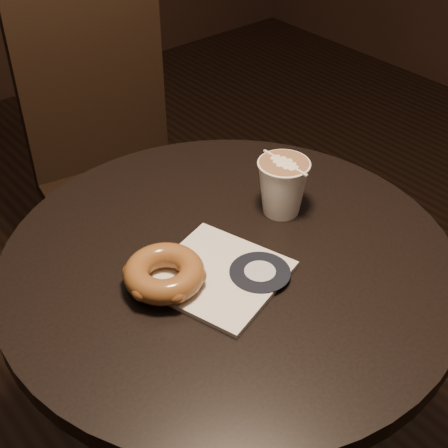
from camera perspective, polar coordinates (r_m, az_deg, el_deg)
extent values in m
cylinder|color=black|center=(0.96, 0.45, -3.55)|extent=(0.70, 0.70, 0.03)
cylinder|color=black|center=(1.23, 0.37, -16.38)|extent=(0.07, 0.07, 0.70)
cube|color=black|center=(1.64, -8.73, 2.21)|extent=(0.44, 0.44, 0.04)
cube|color=black|center=(1.65, -12.01, 13.01)|extent=(0.38, 0.10, 0.51)
cylinder|color=black|center=(1.63, -11.05, -8.48)|extent=(0.03, 0.03, 0.43)
cylinder|color=black|center=(1.71, -0.97, -4.74)|extent=(0.03, 0.03, 0.43)
cylinder|color=black|center=(1.86, -14.61, -2.12)|extent=(0.03, 0.03, 0.43)
cylinder|color=black|center=(1.94, -5.63, 0.88)|extent=(0.03, 0.03, 0.43)
cube|color=silver|center=(0.91, -0.54, -4.71)|extent=(0.22, 0.22, 0.01)
torus|color=brown|center=(0.89, -5.48, -4.49)|extent=(0.12, 0.12, 0.04)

